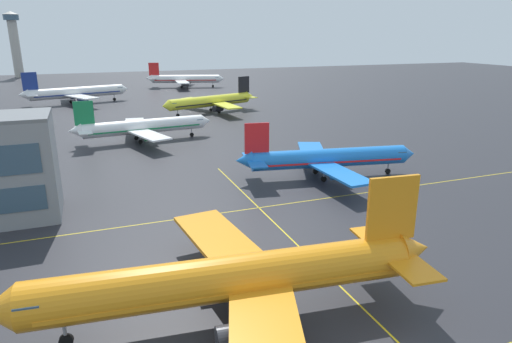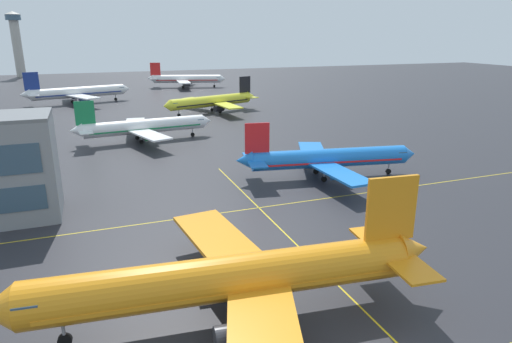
# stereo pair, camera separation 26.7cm
# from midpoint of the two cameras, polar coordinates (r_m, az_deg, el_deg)

# --- Properties ---
(airliner_front_gate) EXTENTS (40.70, 34.93, 12.65)m
(airliner_front_gate) POSITION_cam_midpoint_polar(r_m,az_deg,el_deg) (41.62, -3.03, -13.35)
(airliner_front_gate) COLOR orange
(airliner_front_gate) RESTS_ON ground
(airliner_second_row) EXTENTS (34.05, 29.01, 10.61)m
(airliner_second_row) POSITION_cam_midpoint_polar(r_m,az_deg,el_deg) (82.76, 8.89, 1.66)
(airliner_second_row) COLOR blue
(airliner_second_row) RESTS_ON ground
(airliner_third_row) EXTENTS (34.43, 29.55, 10.70)m
(airliner_third_row) POSITION_cam_midpoint_polar(r_m,az_deg,el_deg) (113.14, -14.19, 5.52)
(airliner_third_row) COLOR white
(airliner_third_row) RESTS_ON ground
(airliner_far_left_stand) EXTENTS (34.83, 29.77, 11.08)m
(airliner_far_left_stand) POSITION_cam_midpoint_polar(r_m,az_deg,el_deg) (151.55, -5.73, 8.84)
(airliner_far_left_stand) COLOR yellow
(airliner_far_left_stand) RESTS_ON ground
(airliner_far_right_stand) EXTENTS (39.13, 33.32, 12.31)m
(airliner_far_right_stand) POSITION_cam_midpoint_polar(r_m,az_deg,el_deg) (182.69, -21.86, 9.26)
(airliner_far_right_stand) COLOR white
(airliner_far_right_stand) RESTS_ON ground
(airliner_distant_taxiway) EXTENTS (37.24, 31.80, 11.81)m
(airliner_distant_taxiway) POSITION_cam_midpoint_polar(r_m,az_deg,el_deg) (225.33, -9.05, 11.48)
(airliner_distant_taxiway) COLOR white
(airliner_distant_taxiway) RESTS_ON ground
(taxiway_markings) EXTENTS (118.26, 80.96, 0.01)m
(taxiway_markings) POSITION_cam_midpoint_polar(r_m,az_deg,el_deg) (53.45, 7.46, -11.41)
(taxiway_markings) COLOR yellow
(taxiway_markings) RESTS_ON ground
(control_tower) EXTENTS (8.82, 8.82, 37.49)m
(control_tower) POSITION_cam_midpoint_polar(r_m,az_deg,el_deg) (310.32, -28.29, 14.51)
(control_tower) COLOR #ADA89E
(control_tower) RESTS_ON ground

